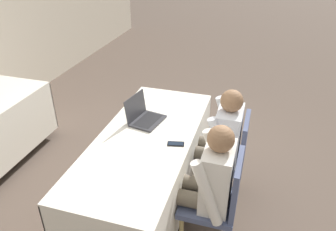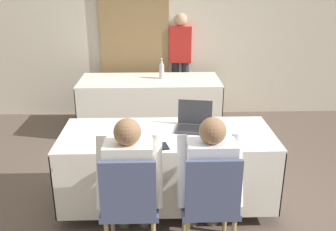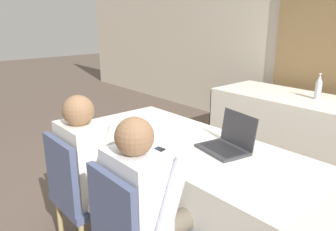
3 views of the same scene
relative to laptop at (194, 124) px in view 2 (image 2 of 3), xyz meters
name	(u,v)px [view 2 (image 2 of 3)]	position (x,y,z in m)	size (l,w,h in m)	color
ground_plane	(167,203)	(-0.25, -0.11, -0.80)	(24.00, 24.00, 0.00)	brown
wall_back	(162,29)	(-0.25, 2.57, 0.55)	(12.00, 0.06, 2.70)	beige
curtain_panel	(134,32)	(-0.68, 2.51, 0.52)	(1.05, 0.04, 2.65)	olive
conference_table_near	(167,151)	(-0.25, -0.11, -0.23)	(1.96, 0.82, 0.75)	white
conference_table_far	(150,92)	(-0.44, 1.83, -0.23)	(1.96, 0.82, 0.75)	white
laptop	(194,124)	(0.00, 0.00, 0.00)	(0.37, 0.33, 0.25)	#333338
cell_phone	(164,146)	(-0.29, -0.39, -0.04)	(0.09, 0.15, 0.01)	black
paper_beside_laptop	(218,142)	(0.18, -0.31, -0.05)	(0.29, 0.34, 0.00)	white
water_bottle	(162,69)	(-0.27, 1.88, 0.08)	(0.07, 0.07, 0.29)	#B7B7C1
chair_near_left	(130,202)	(-0.56, -0.82, -0.30)	(0.44, 0.44, 0.90)	tan
chair_near_right	(210,200)	(0.05, -0.82, -0.30)	(0.44, 0.44, 0.90)	tan
person_checkered_shirt	(130,176)	(-0.56, -0.72, -0.14)	(0.50, 0.52, 1.16)	#665B4C
person_white_shirt	(209,175)	(0.05, -0.72, -0.14)	(0.50, 0.52, 1.16)	#665B4C
person_red_shirt	(180,58)	(0.03, 2.54, 0.11)	(0.36, 0.24, 1.59)	#33333D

